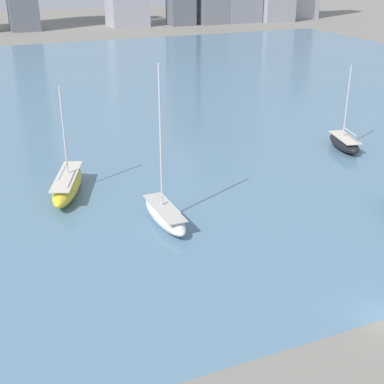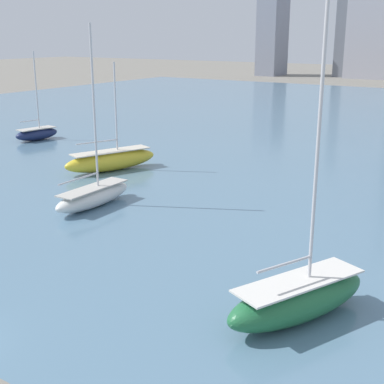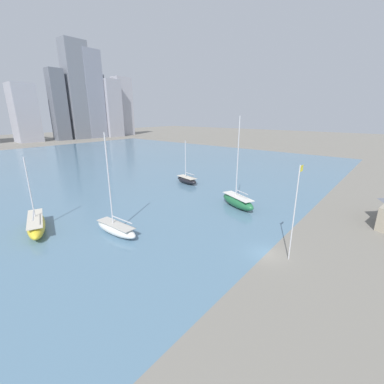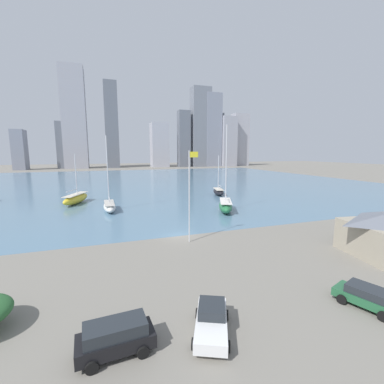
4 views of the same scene
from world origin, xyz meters
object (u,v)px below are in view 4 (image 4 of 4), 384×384
(sailboat_yellow, at_px, (76,199))
(parked_suv_black, at_px, (116,337))
(sailboat_white, at_px, (109,206))
(sailboat_green, at_px, (226,206))
(flag_pole, at_px, (190,194))
(sailboat_black, at_px, (219,192))
(parked_pickup_white, at_px, (212,320))
(parked_wagon_green, at_px, (368,297))

(sailboat_yellow, height_order, parked_suv_black, sailboat_yellow)
(sailboat_white, xyz_separation_m, sailboat_green, (21.56, -8.14, 0.24))
(sailboat_white, bearing_deg, flag_pole, -68.18)
(sailboat_black, xyz_separation_m, parked_suv_black, (-29.41, -49.28, 0.12))
(flag_pole, bearing_deg, sailboat_green, 49.18)
(sailboat_green, height_order, parked_pickup_white, sailboat_green)
(flag_pole, height_order, sailboat_yellow, flag_pole)
(parked_wagon_green, bearing_deg, sailboat_black, 58.12)
(flag_pole, xyz_separation_m, sailboat_green, (12.17, 14.09, -5.18))
(parked_suv_black, distance_m, parked_pickup_white, 5.92)
(parked_wagon_green, bearing_deg, sailboat_green, 63.38)
(parked_wagon_green, bearing_deg, parked_pickup_white, 154.24)
(sailboat_white, height_order, parked_pickup_white, sailboat_white)
(flag_pole, height_order, parked_wagon_green, flag_pole)
(flag_pole, bearing_deg, parked_wagon_green, -65.85)
(flag_pole, height_order, sailboat_white, sailboat_white)
(sailboat_yellow, distance_m, sailboat_black, 35.83)
(sailboat_black, bearing_deg, parked_pickup_white, -101.76)
(parked_suv_black, height_order, parked_pickup_white, parked_suv_black)
(parked_wagon_green, bearing_deg, flag_pole, 94.88)
(parked_wagon_green, bearing_deg, sailboat_white, 94.19)
(sailboat_white, bearing_deg, parked_wagon_green, -67.62)
(sailboat_black, xyz_separation_m, parked_wagon_green, (-11.37, -50.84, -0.04))
(sailboat_green, height_order, parked_suv_black, sailboat_green)
(flag_pole, bearing_deg, sailboat_yellow, 116.83)
(sailboat_yellow, distance_m, sailboat_white, 12.41)
(parked_suv_black, bearing_deg, sailboat_black, 145.39)
(parked_suv_black, relative_size, parked_wagon_green, 0.95)
(sailboat_green, bearing_deg, flag_pole, -107.13)
(sailboat_green, bearing_deg, parked_suv_black, -102.36)
(sailboat_green, height_order, parked_wagon_green, sailboat_green)
(sailboat_white, xyz_separation_m, sailboat_black, (28.80, 10.68, -0.05))
(parked_suv_black, bearing_deg, flag_pole, 144.81)
(parked_suv_black, bearing_deg, parked_pickup_white, 84.42)
(sailboat_yellow, height_order, sailboat_white, sailboat_white)
(flag_pole, xyz_separation_m, sailboat_black, (19.41, 32.90, -5.47))
(flag_pole, bearing_deg, sailboat_black, 59.46)
(flag_pole, relative_size, sailboat_green, 0.70)
(sailboat_white, relative_size, parked_wagon_green, 3.13)
(flag_pole, xyz_separation_m, parked_suv_black, (-10.00, -16.37, -5.34))
(sailboat_black, bearing_deg, sailboat_yellow, -165.62)
(sailboat_black, bearing_deg, sailboat_green, -97.41)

